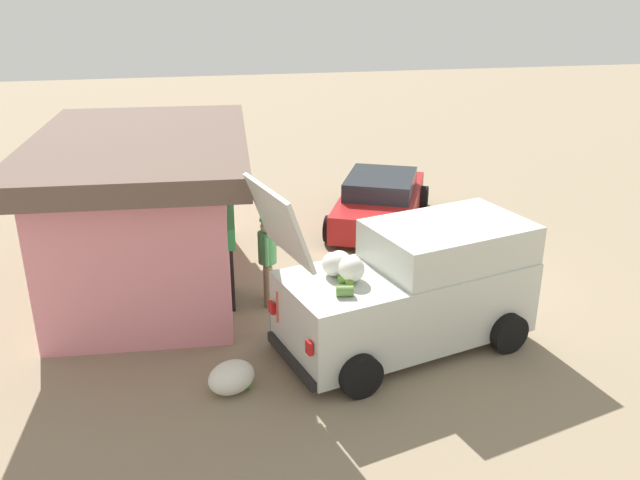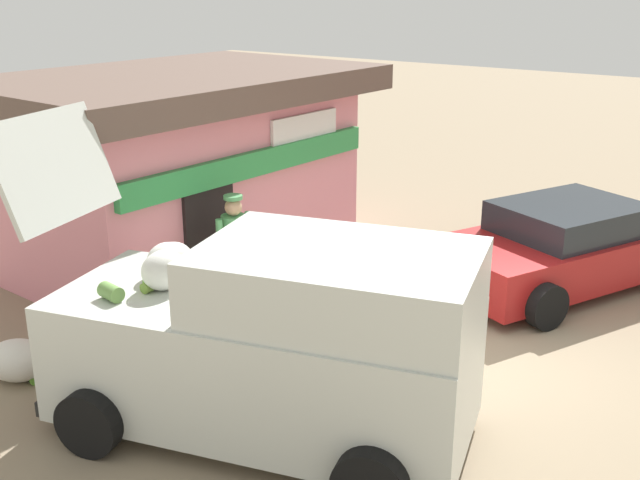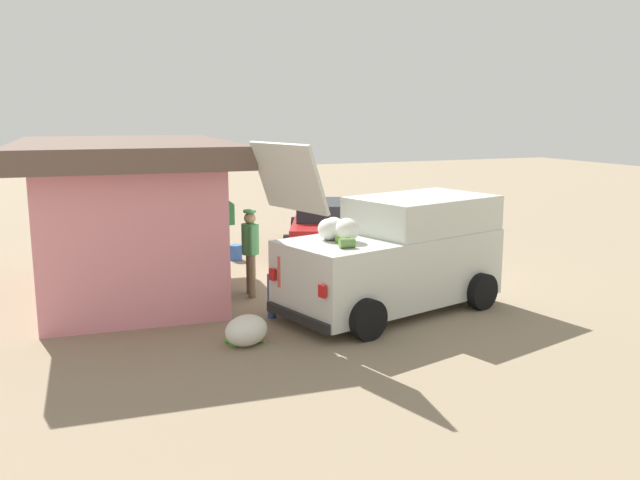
{
  "view_description": "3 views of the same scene",
  "coord_description": "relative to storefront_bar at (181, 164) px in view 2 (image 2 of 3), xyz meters",
  "views": [
    {
      "loc": [
        -11.85,
        4.36,
        5.79
      ],
      "look_at": [
        -0.86,
        2.15,
        1.29
      ],
      "focal_mm": 37.32,
      "sensor_mm": 36.0,
      "label": 1
    },
    {
      "loc": [
        -7.82,
        -3.31,
        4.36
      ],
      "look_at": [
        -0.16,
        2.06,
        1.16
      ],
      "focal_mm": 43.19,
      "sensor_mm": 36.0,
      "label": 2
    },
    {
      "loc": [
        -13.07,
        6.77,
        3.56
      ],
      "look_at": [
        -0.47,
        1.56,
        0.97
      ],
      "focal_mm": 38.0,
      "sensor_mm": 36.0,
      "label": 3
    }
  ],
  "objects": [
    {
      "name": "parked_sedan",
      "position": [
        2.46,
        -5.4,
        -0.98
      ],
      "size": [
        4.5,
        3.36,
        1.25
      ],
      "color": "maroon",
      "rests_on": "ground_plane"
    },
    {
      "name": "customer_bending",
      "position": [
        -2.91,
        -2.28,
        -0.76
      ],
      "size": [
        0.71,
        0.61,
        1.36
      ],
      "color": "navy",
      "rests_on": "ground_plane"
    },
    {
      "name": "paint_bucket",
      "position": [
        2.02,
        -2.75,
        -1.39
      ],
      "size": [
        0.32,
        0.32,
        0.37
      ],
      "primitive_type": "cylinder",
      "color": "blue",
      "rests_on": "ground_plane"
    },
    {
      "name": "ground_plane",
      "position": [
        -0.6,
        -5.26,
        -1.58
      ],
      "size": [
        60.0,
        60.0,
        0.0
      ],
      "primitive_type": "plane",
      "color": "gray"
    },
    {
      "name": "delivery_van",
      "position": [
        -3.15,
        -4.33,
        -0.56
      ],
      "size": [
        2.95,
        4.78,
        3.1
      ],
      "color": "silver",
      "rests_on": "ground_plane"
    },
    {
      "name": "vendor_standing",
      "position": [
        -1.24,
        -2.16,
        -0.6
      ],
      "size": [
        0.56,
        0.4,
        1.7
      ],
      "color": "#726047",
      "rests_on": "ground_plane"
    },
    {
      "name": "storefront_bar",
      "position": [
        0.0,
        0.0,
        0.0
      ],
      "size": [
        6.2,
        4.29,
        3.01
      ],
      "color": "pink",
      "rests_on": "ground_plane"
    },
    {
      "name": "unloaded_banana_pile",
      "position": [
        -3.98,
        -1.25,
        -1.35
      ],
      "size": [
        0.85,
        0.91,
        0.48
      ],
      "color": "silver",
      "rests_on": "ground_plane"
    }
  ]
}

